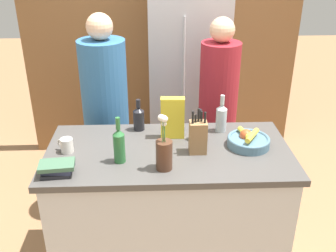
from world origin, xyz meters
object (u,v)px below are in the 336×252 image
at_px(cereal_box, 173,118).
at_px(bottle_vinegar, 139,118).
at_px(coffee_mug, 66,145).
at_px(person_in_blue, 218,106).
at_px(person_at_sink, 106,109).
at_px(fruit_bowl, 248,140).
at_px(book_stack, 57,168).
at_px(bottle_oil, 119,145).
at_px(bottle_water, 199,128).
at_px(refrigerator, 187,76).
at_px(knife_block, 198,137).
at_px(flower_vase, 164,152).
at_px(bottle_wine, 221,117).

height_order(cereal_box, bottle_vinegar, cereal_box).
height_order(coffee_mug, person_in_blue, person_in_blue).
bearing_deg(person_at_sink, fruit_bowl, -36.08).
height_order(cereal_box, book_stack, cereal_box).
height_order(bottle_oil, bottle_water, bottle_oil).
height_order(refrigerator, cereal_box, refrigerator).
bearing_deg(knife_block, refrigerator, 87.92).
bearing_deg(knife_block, bottle_water, 80.77).
bearing_deg(coffee_mug, person_at_sink, 75.59).
bearing_deg(book_stack, bottle_oil, 19.94).
relative_size(knife_block, cereal_box, 1.04).
height_order(cereal_box, coffee_mug, cereal_box).
xyz_separation_m(book_stack, bottle_oil, (0.34, 0.12, 0.07)).
relative_size(cereal_box, bottle_oil, 0.97).
relative_size(knife_block, flower_vase, 0.84).
xyz_separation_m(knife_block, book_stack, (-0.82, -0.22, -0.07)).
xyz_separation_m(bottle_water, person_in_blue, (0.22, 0.59, -0.10)).
bearing_deg(flower_vase, person_at_sink, 115.73).
xyz_separation_m(bottle_vinegar, person_at_sink, (-0.27, 0.37, -0.09)).
distance_m(knife_block, coffee_mug, 0.81).
xyz_separation_m(cereal_box, person_at_sink, (-0.49, 0.49, -0.14)).
xyz_separation_m(knife_block, bottle_wine, (0.19, 0.28, -0.00)).
height_order(book_stack, bottle_wine, bottle_wine).
height_order(cereal_box, person_at_sink, person_at_sink).
height_order(refrigerator, bottle_water, refrigerator).
height_order(coffee_mug, bottle_oil, bottle_oil).
xyz_separation_m(coffee_mug, bottle_water, (0.84, 0.13, 0.04)).
distance_m(fruit_bowl, bottle_oil, 0.82).
height_order(refrigerator, book_stack, refrigerator).
bearing_deg(person_in_blue, bottle_water, -123.30).
bearing_deg(cereal_box, bottle_oil, -137.27).
relative_size(refrigerator, bottle_oil, 6.55).
distance_m(person_at_sink, person_in_blue, 0.89).
bearing_deg(bottle_vinegar, fruit_bowl, -20.49).
xyz_separation_m(person_at_sink, person_in_blue, (0.89, 0.06, -0.02)).
xyz_separation_m(book_stack, bottle_vinegar, (0.45, 0.55, 0.05)).
distance_m(knife_block, bottle_water, 0.17).
bearing_deg(cereal_box, book_stack, -147.49).
bearing_deg(coffee_mug, bottle_vinegar, 33.82).
bearing_deg(bottle_oil, person_in_blue, 49.87).
height_order(cereal_box, bottle_oil, bottle_oil).
height_order(book_stack, bottle_vinegar, bottle_vinegar).
bearing_deg(person_at_sink, bottle_wine, -29.52).
bearing_deg(flower_vase, bottle_water, 55.51).
xyz_separation_m(bottle_oil, person_in_blue, (0.72, 0.85, -0.13)).
bearing_deg(coffee_mug, person_in_blue, 34.49).
height_order(coffee_mug, person_at_sink, person_at_sink).
xyz_separation_m(cereal_box, bottle_oil, (-0.33, -0.30, -0.03)).
bearing_deg(bottle_oil, refrigerator, 71.06).
bearing_deg(knife_block, person_at_sink, 132.43).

